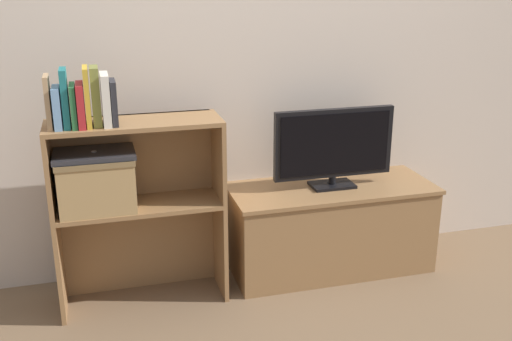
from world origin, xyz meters
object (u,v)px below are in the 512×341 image
at_px(tv_stand, 330,227).
at_px(book_forest, 73,106).
at_px(storage_basket_left, 96,180).
at_px(book_ivory, 106,99).
at_px(laptop, 94,154).
at_px(book_teal, 65,98).
at_px(book_crimson, 81,105).
at_px(book_tan, 48,102).
at_px(book_skyblue, 57,107).
at_px(book_mustard, 87,97).
at_px(book_charcoal, 114,102).
at_px(book_olive, 96,96).
at_px(tv, 334,146).

relative_size(tv_stand, book_forest, 5.88).
distance_m(book_forest, storage_basket_left, 0.35).
relative_size(book_ivory, laptop, 0.63).
xyz_separation_m(book_teal, book_crimson, (0.06, 0.00, -0.03)).
xyz_separation_m(book_tan, book_skyblue, (0.03, -0.00, -0.02)).
relative_size(book_teal, book_crimson, 1.35).
bearing_deg(storage_basket_left, book_skyblue, -170.81).
bearing_deg(book_forest, book_mustard, 0.00).
relative_size(book_tan, book_charcoal, 1.17).
distance_m(book_crimson, book_olive, 0.07).
xyz_separation_m(tv_stand, book_skyblue, (-1.29, -0.10, 0.74)).
bearing_deg(book_forest, book_teal, 180.00).
distance_m(book_mustard, laptop, 0.26).
bearing_deg(tv_stand, book_ivory, -174.61).
relative_size(book_skyblue, book_mustard, 0.69).
bearing_deg(laptop, book_crimson, -149.22).
xyz_separation_m(book_crimson, book_olive, (0.06, 0.00, 0.03)).
relative_size(tv_stand, book_teal, 4.29).
xyz_separation_m(tv_stand, book_forest, (-1.22, -0.10, 0.74)).
bearing_deg(book_charcoal, book_mustard, 180.00).
relative_size(book_olive, storage_basket_left, 0.74).
xyz_separation_m(tv, book_ivory, (-1.09, -0.10, 0.32)).
xyz_separation_m(book_forest, book_ivory, (0.13, 0.00, 0.02)).
height_order(book_forest, storage_basket_left, book_forest).
distance_m(tv_stand, book_olive, 1.38).
relative_size(tv, book_crimson, 3.41).
bearing_deg(book_olive, laptop, 142.90).
distance_m(tv, book_teal, 1.30).
xyz_separation_m(book_crimson, book_mustard, (0.03, 0.00, 0.03)).
distance_m(tv_stand, book_tan, 1.53).
bearing_deg(book_skyblue, book_ivory, 0.00).
bearing_deg(book_tan, tv, 4.39).
xyz_separation_m(book_mustard, laptop, (0.01, 0.02, -0.26)).
bearing_deg(book_teal, storage_basket_left, 12.44).
xyz_separation_m(book_forest, book_olive, (0.09, 0.00, 0.03)).
bearing_deg(book_mustard, book_ivory, 0.00).
distance_m(tv_stand, laptop, 1.27).
height_order(book_skyblue, laptop, book_skyblue).
height_order(book_tan, book_crimson, book_tan).
distance_m(book_mustard, book_charcoal, 0.11).
bearing_deg(storage_basket_left, book_ivory, -17.34).
height_order(book_crimson, book_olive, book_olive).
relative_size(tv, book_olive, 2.49).
distance_m(book_forest, book_olive, 0.10).
xyz_separation_m(book_crimson, storage_basket_left, (0.04, 0.02, -0.35)).
distance_m(book_tan, laptop, 0.29).
xyz_separation_m(book_skyblue, storage_basket_left, (0.13, 0.02, -0.34)).
xyz_separation_m(book_crimson, laptop, (0.04, 0.02, -0.22)).
bearing_deg(book_mustard, tv_stand, 5.05).
height_order(book_tan, book_olive, book_olive).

